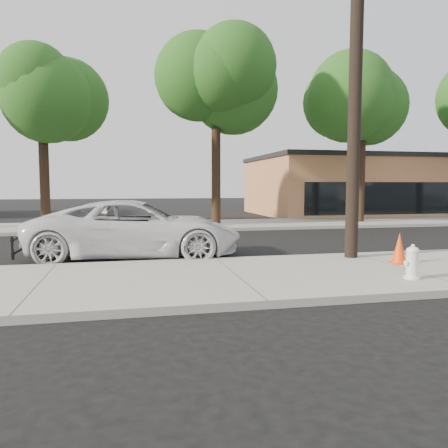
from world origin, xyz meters
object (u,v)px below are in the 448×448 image
Objects in this scene: utility_pole at (355,85)px; fire_hydrant at (412,263)px; traffic_cone at (399,248)px; police_cruiser at (137,229)px.

utility_pole reaches higher than fire_hydrant.
traffic_cone is (0.83, 1.66, 0.05)m from fire_hydrant.
fire_hydrant is at bearing -116.43° from traffic_cone.
police_cruiser is 7.08m from traffic_cone.
utility_pole is at bearing 121.56° from traffic_cone.
utility_pole reaches higher than police_cruiser.
police_cruiser reaches higher than fire_hydrant.
utility_pole is 11.73× the size of traffic_cone.
police_cruiser is 8.87× the size of fire_hydrant.
traffic_cone is (0.69, -1.12, -4.18)m from utility_pole.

